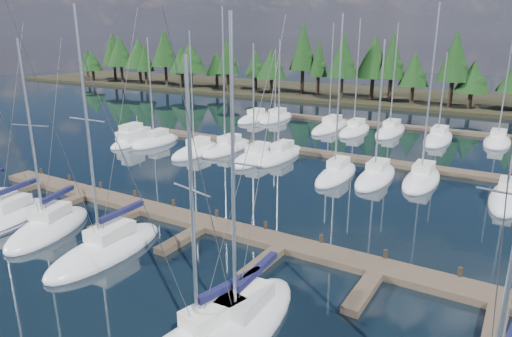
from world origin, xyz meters
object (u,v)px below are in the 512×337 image
Objects in this scene: main_dock at (203,227)px; front_sailboat_3 at (107,249)px; front_sailboat_1 at (7,218)px; front_sailboat_4 at (207,337)px; front_sailboat_2 at (49,228)px; motor_yacht_left at (134,139)px; front_sailboat_5 at (241,324)px.

front_sailboat_3 reaches higher than main_dock.
front_sailboat_3 reaches higher than front_sailboat_1.
front_sailboat_1 is at bearing 170.79° from front_sailboat_4.
front_sailboat_2 is 16.54m from front_sailboat_4.
front_sailboat_2 is at bearing 178.09° from front_sailboat_3.
front_sailboat_1 is 4.06m from front_sailboat_2.
front_sailboat_3 is 1.85× the size of motor_yacht_left.
front_sailboat_4 is (20.13, -3.26, -0.00)m from front_sailboat_1.
main_dock is 11.95m from front_sailboat_4.
front_sailboat_1 is (-12.72, -6.11, 0.08)m from main_dock.
motor_yacht_left is at bearing 132.46° from front_sailboat_3.
motor_yacht_left is (-20.12, 21.99, 0.15)m from front_sailboat_3.
front_sailboat_1 reaches higher than front_sailboat_2.
main_dock is at bearing 32.85° from front_sailboat_2.
main_dock is 28.10m from motor_yacht_left.
front_sailboat_2 is 5.85m from front_sailboat_3.
main_dock is 3.04× the size of front_sailboat_5.
front_sailboat_2 is at bearing -147.15° from main_dock.
front_sailboat_1 is at bearing -178.25° from front_sailboat_3.
front_sailboat_4 is at bearing -40.07° from motor_yacht_left.
motor_yacht_left is at bearing 142.39° from front_sailboat_5.
front_sailboat_5 is at bearing -7.39° from front_sailboat_2.
front_sailboat_2 is 0.93× the size of front_sailboat_5.
front_sailboat_3 is 10.86m from front_sailboat_4.
front_sailboat_1 is 0.95× the size of front_sailboat_3.
front_sailboat_2 is 1.03× the size of front_sailboat_4.
front_sailboat_2 reaches higher than main_dock.
main_dock is 14.12m from front_sailboat_1.
front_sailboat_1 reaches higher than main_dock.
motor_yacht_left is at bearing 123.22° from front_sailboat_2.
front_sailboat_3 is (5.85, -0.20, 0.01)m from front_sailboat_2.
front_sailboat_4 reaches higher than main_dock.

